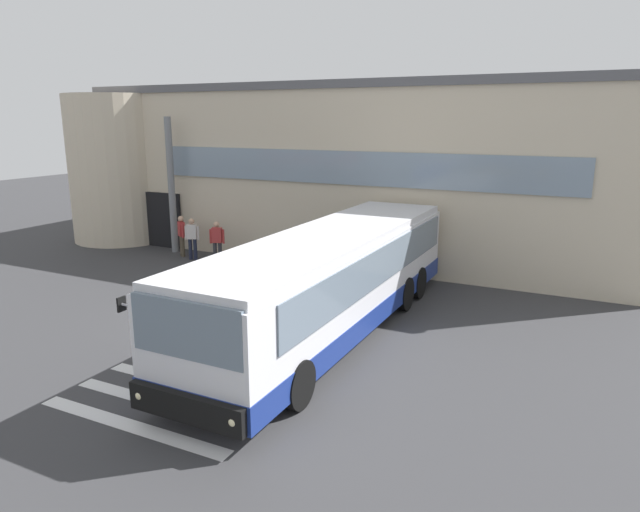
# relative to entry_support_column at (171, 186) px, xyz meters

# --- Properties ---
(ground_plane) EXTENTS (80.00, 90.00, 0.02)m
(ground_plane) POSITION_rel_entry_support_column_xyz_m (6.63, -5.40, -2.81)
(ground_plane) COLOR #353538
(ground_plane) RESTS_ON ground
(bay_paint_stripes) EXTENTS (4.40, 3.96, 0.01)m
(bay_paint_stripes) POSITION_rel_entry_support_column_xyz_m (8.63, -9.60, -2.80)
(bay_paint_stripes) COLOR silver
(bay_paint_stripes) RESTS_ON ground
(terminal_building) EXTENTS (24.06, 13.80, 6.88)m
(terminal_building) POSITION_rel_entry_support_column_xyz_m (5.94, 6.24, 0.63)
(terminal_building) COLOR beige
(terminal_building) RESTS_ON ground
(entry_support_column) EXTENTS (0.28, 0.28, 5.61)m
(entry_support_column) POSITION_rel_entry_support_column_xyz_m (0.00, 0.00, 0.00)
(entry_support_column) COLOR slate
(entry_support_column) RESTS_ON ground
(bus_main_foreground) EXTENTS (3.08, 11.77, 2.70)m
(bus_main_foreground) POSITION_rel_entry_support_column_xyz_m (9.93, -5.48, -1.47)
(bus_main_foreground) COLOR silver
(bus_main_foreground) RESTS_ON ground
(passenger_near_column) EXTENTS (0.49, 0.40, 1.68)m
(passenger_near_column) POSITION_rel_entry_support_column_xyz_m (0.80, -0.48, -1.87)
(passenger_near_column) COLOR #4C4233
(passenger_near_column) RESTS_ON ground
(passenger_by_doorway) EXTENTS (0.56, 0.34, 1.68)m
(passenger_by_doorway) POSITION_rel_entry_support_column_xyz_m (1.55, -0.74, -1.87)
(passenger_by_doorway) COLOR #1E2338
(passenger_by_doorway) RESTS_ON ground
(passenger_at_curb_edge) EXTENTS (0.55, 0.34, 1.68)m
(passenger_at_curb_edge) POSITION_rel_entry_support_column_xyz_m (2.86, -0.85, -1.87)
(passenger_at_curb_edge) COLOR #2D2D33
(passenger_at_curb_edge) RESTS_ON ground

